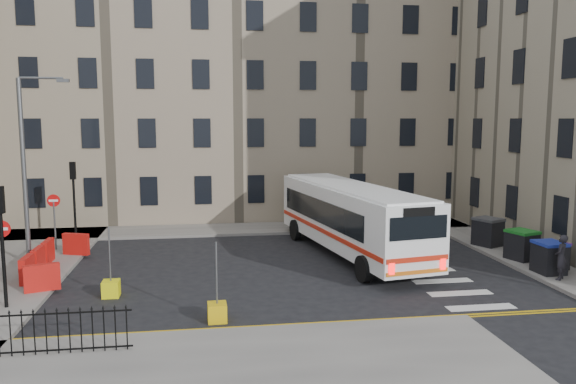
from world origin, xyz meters
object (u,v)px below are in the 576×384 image
object	(u,v)px
bollard_yellow	(111,289)
bollard_chevron	(217,312)
wheelie_bin_a	(549,257)
wheelie_bin_e	(489,231)
pedestrian	(561,257)
bus	(350,216)
wheelie_bin_d	(488,232)
streetlamp	(24,168)
wheelie_bin_c	(522,245)
wheelie_bin_b	(553,255)

from	to	relation	value
bollard_yellow	bollard_chevron	bearing A→B (deg)	-39.46
wheelie_bin_a	wheelie_bin_e	bearing A→B (deg)	84.52
bollard_chevron	pedestrian	bearing A→B (deg)	9.45
bus	wheelie_bin_d	distance (m)	7.25
wheelie_bin_e	pedestrian	size ratio (longest dim) A/B	0.81
wheelie_bin_d	bollard_chevron	bearing A→B (deg)	-173.59
wheelie_bin_a	wheelie_bin_e	size ratio (longest dim) A/B	0.91
streetlamp	pedestrian	bearing A→B (deg)	-15.02
wheelie_bin_e	bollard_yellow	bearing A→B (deg)	178.62
wheelie_bin_c	pedestrian	xyz separation A→B (m)	(-0.25, -3.18, 0.22)
wheelie_bin_d	bollard_chevron	xyz separation A→B (m)	(-13.61, -8.28, -0.55)
streetlamp	wheelie_bin_a	distance (m)	22.39
bus	bollard_chevron	bearing A→B (deg)	-139.01
wheelie_bin_c	pedestrian	size ratio (longest dim) A/B	0.82
wheelie_bin_e	bollard_yellow	world-z (taller)	wheelie_bin_e
bus	wheelie_bin_e	bearing A→B (deg)	-4.59
wheelie_bin_a	wheelie_bin_c	xyz separation A→B (m)	(0.13, 2.23, 0.01)
wheelie_bin_a	wheelie_bin_b	xyz separation A→B (m)	(0.58, 0.56, -0.08)
wheelie_bin_e	bollard_yellow	xyz separation A→B (m)	(-17.60, -5.49, -0.51)
streetlamp	wheelie_bin_e	bearing A→B (deg)	1.54
wheelie_bin_b	pedestrian	bearing A→B (deg)	-134.96
wheelie_bin_d	wheelie_bin_a	bearing A→B (deg)	-115.24
wheelie_bin_a	bollard_chevron	size ratio (longest dim) A/B	2.18
wheelie_bin_b	bollard_yellow	bearing A→B (deg)	161.90
pedestrian	bollard_chevron	bearing A→B (deg)	-35.32
wheelie_bin_b	wheelie_bin_e	size ratio (longest dim) A/B	0.89
bus	pedestrian	world-z (taller)	bus
pedestrian	wheelie_bin_a	bearing A→B (deg)	-141.77
pedestrian	bollard_yellow	distance (m)	17.27
wheelie_bin_c	streetlamp	bearing A→B (deg)	155.57
wheelie_bin_d	bus	bearing A→B (deg)	158.06
wheelie_bin_a	wheelie_bin_c	world-z (taller)	wheelie_bin_c
bollard_yellow	streetlamp	bearing A→B (deg)	130.83
wheelie_bin_e	bollard_chevron	distance (m)	16.29
wheelie_bin_d	pedestrian	size ratio (longest dim) A/B	0.90
wheelie_bin_d	bollard_yellow	distance (m)	18.14
bollard_yellow	wheelie_bin_e	bearing A→B (deg)	17.32
pedestrian	bollard_yellow	size ratio (longest dim) A/B	2.98
bus	wheelie_bin_d	xyz separation A→B (m)	(7.17, 0.37, -1.03)
pedestrian	bollard_yellow	bearing A→B (deg)	-47.62
wheelie_bin_d	bollard_chevron	size ratio (longest dim) A/B	2.67
bus	bollard_yellow	size ratio (longest dim) A/B	20.47
bus	wheelie_bin_c	bearing A→B (deg)	-28.76
streetlamp	wheelie_bin_c	world-z (taller)	streetlamp
bollard_yellow	bollard_chevron	xyz separation A→B (m)	(3.77, -3.10, 0.00)
streetlamp	wheelie_bin_c	bearing A→B (deg)	-6.78
wheelie_bin_a	wheelie_bin_e	xyz separation A→B (m)	(0.25, 5.40, -0.00)
wheelie_bin_b	pedestrian	size ratio (longest dim) A/B	0.72
wheelie_bin_e	wheelie_bin_d	bearing A→B (deg)	-144.75
wheelie_bin_c	wheelie_bin_d	xyz separation A→B (m)	(-0.10, 2.86, 0.03)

